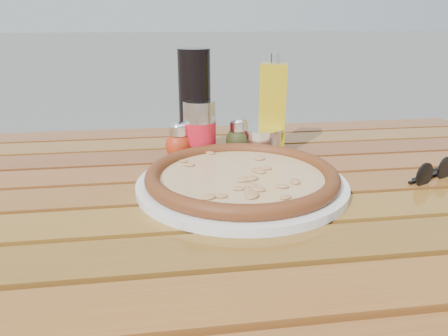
{
  "coord_description": "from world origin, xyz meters",
  "views": [
    {
      "loc": [
        -0.1,
        -0.69,
        1.03
      ],
      "look_at": [
        0.0,
        0.02,
        0.78
      ],
      "focal_mm": 35.0,
      "sensor_mm": 36.0,
      "label": 1
    }
  ],
  "objects": [
    {
      "name": "table",
      "position": [
        0.0,
        -0.0,
        0.67
      ],
      "size": [
        1.4,
        0.9,
        0.75
      ],
      "color": "#341B0B",
      "rests_on": "ground"
    },
    {
      "name": "plate",
      "position": [
        0.03,
        -0.0,
        0.76
      ],
      "size": [
        0.42,
        0.42,
        0.01
      ],
      "primitive_type": "cylinder",
      "rotation": [
        0.0,
        0.0,
        0.18
      ],
      "color": "silver",
      "rests_on": "table"
    },
    {
      "name": "pizza",
      "position": [
        0.03,
        -0.0,
        0.77
      ],
      "size": [
        0.43,
        0.43,
        0.03
      ],
      "rotation": [
        0.0,
        0.0,
        0.41
      ],
      "color": "beige",
      "rests_on": "plate"
    },
    {
      "name": "pepper_shaker",
      "position": [
        -0.07,
        0.17,
        0.79
      ],
      "size": [
        0.06,
        0.06,
        0.08
      ],
      "rotation": [
        0.0,
        0.0,
        0.08
      ],
      "color": "red",
      "rests_on": "table"
    },
    {
      "name": "oregano_shaker",
      "position": [
        0.06,
        0.19,
        0.79
      ],
      "size": [
        0.06,
        0.06,
        0.08
      ],
      "rotation": [
        0.0,
        0.0,
        0.15
      ],
      "color": "#363A17",
      "rests_on": "table"
    },
    {
      "name": "dark_bottle",
      "position": [
        -0.03,
        0.2,
        0.86
      ],
      "size": [
        0.07,
        0.07,
        0.22
      ],
      "primitive_type": "cylinder",
      "rotation": [
        0.0,
        0.0,
        -0.1
      ],
      "color": "black",
      "rests_on": "table"
    },
    {
      "name": "soda_can",
      "position": [
        -0.03,
        0.18,
        0.81
      ],
      "size": [
        0.08,
        0.08,
        0.12
      ],
      "rotation": [
        0.0,
        0.0,
        -0.16
      ],
      "color": "#B8B8BD",
      "rests_on": "table"
    },
    {
      "name": "olive_oil_cruet",
      "position": [
        0.13,
        0.19,
        0.85
      ],
      "size": [
        0.07,
        0.07,
        0.21
      ],
      "rotation": [
        0.0,
        0.0,
        -0.31
      ],
      "color": "#B09012",
      "rests_on": "table"
    },
    {
      "name": "parmesan_tin",
      "position": [
        0.1,
        0.18,
        0.78
      ],
      "size": [
        0.11,
        0.11,
        0.07
      ],
      "rotation": [
        0.0,
        0.0,
        0.13
      ],
      "color": "white",
      "rests_on": "table"
    },
    {
      "name": "sunglasses",
      "position": [
        0.38,
        -0.02,
        0.77
      ],
      "size": [
        0.11,
        0.07,
        0.04
      ],
      "rotation": [
        0.0,
        0.0,
        0.43
      ],
      "color": "black",
      "rests_on": "table"
    }
  ]
}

